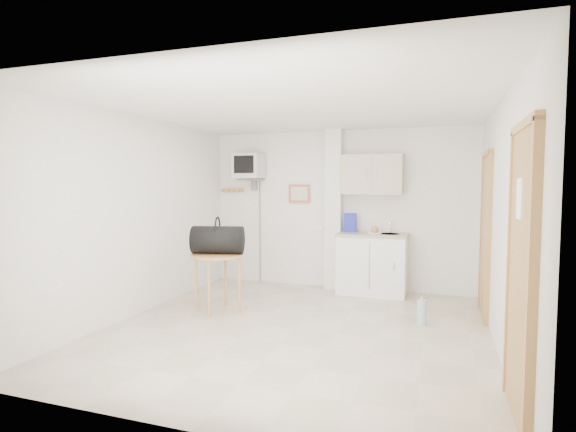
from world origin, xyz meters
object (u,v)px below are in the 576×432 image
(water_bottle, at_px, (422,312))
(round_table, at_px, (217,262))
(duffel_bag, at_px, (218,240))
(crt_television, at_px, (249,167))

(water_bottle, bearing_deg, round_table, -173.53)
(duffel_bag, relative_size, water_bottle, 2.15)
(crt_television, relative_size, duffel_bag, 2.99)
(crt_television, height_order, duffel_bag, crt_television)
(water_bottle, bearing_deg, duffel_bag, -174.32)
(duffel_bag, height_order, water_bottle, duffel_bag)
(round_table, height_order, water_bottle, round_table)
(duffel_bag, bearing_deg, water_bottle, -8.64)
(crt_television, height_order, water_bottle, crt_television)
(crt_television, height_order, round_table, crt_television)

